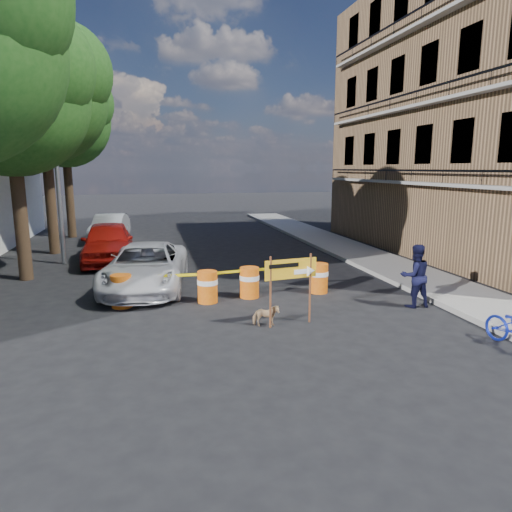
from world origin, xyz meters
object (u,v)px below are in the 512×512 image
pedestrian (415,276)px  sedan_silver (110,227)px  suv_white (146,267)px  barrel_far_left (121,290)px  barrel_mid_right (249,282)px  barrel_mid_left (207,286)px  sedan_red (108,242)px  dog (266,316)px  barrel_far_right (319,277)px  detour_sign (297,274)px

pedestrian → sedan_silver: size_ratio=0.41×
suv_white → sedan_silver: size_ratio=1.21×
barrel_far_left → barrel_mid_right: same height
barrel_far_left → barrel_mid_left: size_ratio=1.00×
barrel_mid_left → pedestrian: 5.72m
barrel_far_left → barrel_mid_right: (3.60, 0.13, 0.00)m
barrel_mid_right → sedan_red: (-4.43, 6.31, 0.34)m
dog → sedan_red: sedan_red is taller
barrel_far_right → dog: bearing=-131.9°
suv_white → sedan_red: size_ratio=1.06×
barrel_mid_left → barrel_far_right: (3.43, 0.27, 0.00)m
barrel_far_left → detour_sign: bearing=-29.9°
barrel_far_left → detour_sign: size_ratio=0.52×
sedan_red → sedan_silver: size_ratio=1.14×
sedan_red → suv_white: bearing=-74.4°
barrel_mid_right → sedan_silver: 13.09m
pedestrian → suv_white: size_ratio=0.34×
barrel_mid_right → barrel_far_right: (2.16, 0.04, 0.00)m
suv_white → sedan_red: 4.85m
barrel_mid_right → barrel_far_right: same height
barrel_far_left → dog: (3.44, -2.41, -0.21)m
pedestrian → sedan_silver: pedestrian is taller
barrel_far_left → barrel_far_right: 5.77m
barrel_mid_left → sedan_red: 7.27m
barrel_mid_right → sedan_silver: sedan_silver is taller
barrel_far_right → sedan_silver: size_ratio=0.21×
barrel_mid_right → detour_sign: bearing=-76.6°
dog → sedan_silver: (-4.64, 14.73, 0.43)m
barrel_far_left → pedestrian: size_ratio=0.52×
barrel_mid_left → sedan_silver: bearing=105.9°
sedan_silver → detour_sign: bearing=-63.4°
barrel_mid_left → pedestrian: (5.45, -1.69, 0.39)m
detour_sign → sedan_red: (-5.04, 8.86, -0.44)m
detour_sign → sedan_red: 10.20m
barrel_mid_left → detour_sign: 3.08m
barrel_mid_left → barrel_far_right: bearing=4.5°
barrel_far_left → suv_white: (0.65, 1.82, 0.23)m
barrel_mid_right → barrel_far_right: size_ratio=1.00×
barrel_far_right → detour_sign: bearing=-121.0°
barrel_far_right → pedestrian: bearing=-44.1°
suv_white → barrel_far_right: bearing=-9.9°
detour_sign → barrel_far_left: bearing=141.2°
dog → suv_white: 5.09m
barrel_mid_right → dog: size_ratio=1.43×
barrel_far_left → barrel_mid_left: same height
dog → sedan_silver: bearing=26.5°
barrel_mid_left → barrel_far_right: 3.44m
dog → suv_white: suv_white is taller
dog → sedan_red: bearing=34.8°
barrel_mid_right → dog: (-0.16, -2.55, -0.21)m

